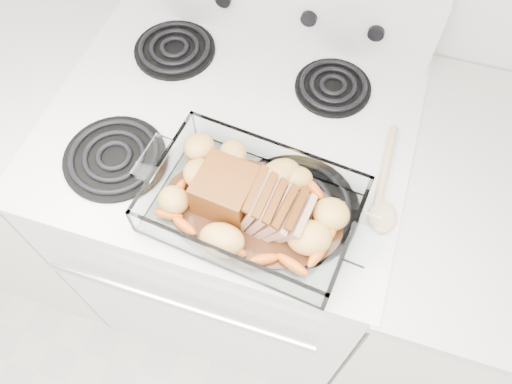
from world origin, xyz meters
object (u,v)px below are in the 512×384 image
(counter_right, at_px, (465,286))
(electric_range, at_px, (236,218))
(counter_left, at_px, (37,163))
(baking_dish, at_px, (253,208))
(pork_roast, at_px, (242,198))

(counter_right, bearing_deg, electric_range, 179.90)
(counter_left, xyz_separation_m, counter_right, (1.33, 0.00, 0.00))
(counter_left, bearing_deg, counter_right, 0.00)
(electric_range, xyz_separation_m, baking_dish, (0.12, -0.20, 0.48))
(counter_right, height_order, baking_dish, baking_dish)
(counter_left, relative_size, baking_dish, 2.46)
(counter_right, xyz_separation_m, baking_dish, (-0.55, -0.20, 0.50))
(electric_range, xyz_separation_m, counter_right, (0.66, -0.00, -0.02))
(counter_left, bearing_deg, baking_dish, -14.13)
(counter_left, relative_size, pork_roast, 4.38)
(pork_roast, bearing_deg, counter_left, -171.48)
(counter_right, height_order, pork_roast, pork_roast)
(electric_range, bearing_deg, counter_right, -0.10)
(pork_roast, bearing_deg, counter_right, 42.17)
(counter_left, bearing_deg, pork_roast, -14.50)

